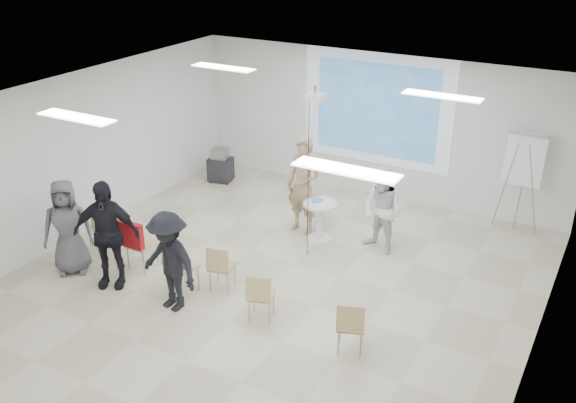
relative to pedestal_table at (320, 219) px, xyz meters
The scene contains 30 objects.
floor 2.06m from the pedestal_table, 89.77° to the right, with size 8.00×9.00×0.10m, color beige.
ceiling 3.30m from the pedestal_table, 89.77° to the right, with size 8.00×9.00×0.10m, color white.
wall_back 2.77m from the pedestal_table, 89.82° to the left, with size 8.00×0.10×3.00m, color silver.
wall_left 4.64m from the pedestal_table, 153.66° to the right, with size 0.10×9.00×3.00m, color silver.
wall_right 4.65m from the pedestal_table, 26.25° to the right, with size 0.10×9.00×3.00m, color silver.
projection_halo 2.86m from the pedestal_table, 89.82° to the left, with size 3.20×0.01×2.30m, color silver.
projection_image 2.85m from the pedestal_table, 89.82° to the left, with size 2.60×0.01×1.90m, color teal.
pedestal_table is the anchor object (origin of this frame).
player_left 0.79m from the pedestal_table, 156.85° to the left, with size 0.76×0.52×2.09m, color tan.
player_right 1.21m from the pedestal_table, ahead, with size 0.83×0.66×1.72m, color white.
controller_left 1.08m from the pedestal_table, 121.18° to the left, with size 0.04×0.12×0.04m, color white.
controller_right 1.26m from the pedestal_table, 24.32° to the left, with size 0.04×0.12×0.04m, color white.
chair_far_left 3.76m from the pedestal_table, 142.96° to the right, with size 0.45×0.48×0.93m.
chair_left_mid 3.25m from the pedestal_table, 131.47° to the right, with size 0.42×0.45×0.90m.
chair_left_inner 2.92m from the pedestal_table, 112.68° to the right, with size 0.52×0.54×0.90m.
chair_center 2.39m from the pedestal_table, 104.26° to the right, with size 0.44×0.47×0.79m.
chair_right_inner 2.74m from the pedestal_table, 81.81° to the right, with size 0.48×0.50×0.79m.
chair_right_far 3.32m from the pedestal_table, 56.30° to the right, with size 0.49×0.51×0.80m.
red_jacket 3.37m from the pedestal_table, 129.86° to the right, with size 0.46×0.10×0.44m, color #AE151B.
laptop 2.82m from the pedestal_table, 113.07° to the right, with size 0.33×0.24×0.03m, color black.
audience_left 3.80m from the pedestal_table, 126.82° to the right, with size 1.20×0.72×2.07m, color black.
audience_mid 3.25m from the pedestal_table, 107.47° to the right, with size 1.17×0.64×1.80m, color black.
audience_outer 4.35m from the pedestal_table, 136.01° to the right, with size 0.89×0.59×1.83m, color #59595E.
flipchart_easel 3.85m from the pedestal_table, 35.41° to the left, with size 0.83×0.63×1.92m.
av_cart 3.53m from the pedestal_table, 155.34° to the left, with size 0.58×0.51×0.76m.
ceiling_projector 2.32m from the pedestal_table, 78.15° to the right, with size 0.30×0.25×3.00m.
fluor_panel_nw 3.23m from the pedestal_table, behind, with size 1.20×0.30×0.02m, color white.
fluor_panel_ne 3.24m from the pedestal_table, ahead, with size 1.20×0.30×0.02m, color white.
fluor_panel_sw 4.76m from the pedestal_table, 119.64° to the right, with size 1.20×0.30×0.02m, color white.
fluor_panel_se 4.77m from the pedestal_table, 60.17° to the right, with size 1.20×0.30×0.02m, color white.
Camera 1 is at (4.59, -7.41, 5.50)m, focal length 40.00 mm.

